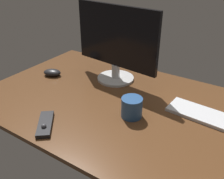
{
  "coord_description": "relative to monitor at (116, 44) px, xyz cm",
  "views": [
    {
      "loc": [
        47.8,
        -85.06,
        63.36
      ],
      "look_at": [
        -7.17,
        -0.84,
        8.0
      ],
      "focal_mm": 39.77,
      "sensor_mm": 36.0,
      "label": 1
    }
  ],
  "objects": [
    {
      "name": "coffee_mug",
      "position": [
        24.76,
        -26.36,
        -16.13
      ],
      "size": [
        8.98,
        8.98,
        8.78
      ],
      "primitive_type": "cylinder",
      "color": "#28518C",
      "rests_on": "desk"
    },
    {
      "name": "computer_mouse",
      "position": [
        -32.81,
        -15.73,
        -18.67
      ],
      "size": [
        11.66,
        9.59,
        3.69
      ],
      "primitive_type": "ellipsoid",
      "rotation": [
        0.0,
        0.0,
        0.34
      ],
      "color": "black",
      "rests_on": "desk"
    },
    {
      "name": "keyboard",
      "position": [
        54.42,
        -9.91,
        -19.79
      ],
      "size": [
        38.36,
        14.67,
        1.46
      ],
      "primitive_type": "cube",
      "rotation": [
        0.0,
        0.0,
        -0.07
      ],
      "color": "silver",
      "rests_on": "desk"
    },
    {
      "name": "monitor",
      "position": [
        0.0,
        0.0,
        0.0
      ],
      "size": [
        49.36,
        20.03,
        39.94
      ],
      "rotation": [
        0.0,
        0.0,
        -0.1
      ],
      "color": "silver",
      "rests_on": "desk"
    },
    {
      "name": "media_remote",
      "position": [
        -0.94,
        -51.56,
        -19.59
      ],
      "size": [
        14.62,
        16.17,
        3.11
      ],
      "rotation": [
        0.0,
        0.0,
        -0.88
      ],
      "color": "black",
      "rests_on": "desk"
    },
    {
      "name": "desk",
      "position": [
        17.99,
        -19.41,
        -21.52
      ],
      "size": [
        140.0,
        84.0,
        2.0
      ],
      "primitive_type": "cube",
      "color": "brown",
      "rests_on": "ground"
    }
  ]
}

